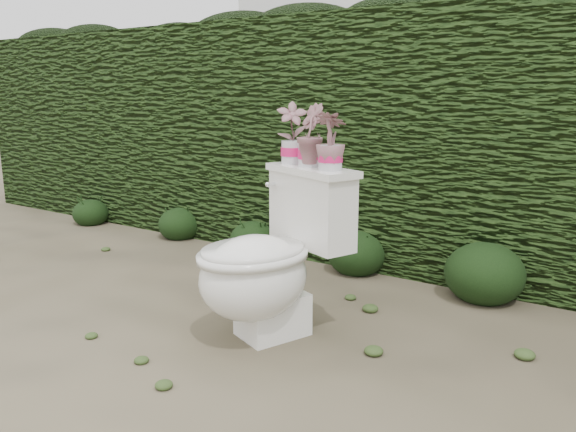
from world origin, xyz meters
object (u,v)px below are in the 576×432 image
Objects in this scene: potted_plant_left at (292,134)px; potted_plant_center at (310,137)px; potted_plant_right at (331,143)px; toilet at (269,263)px.

potted_plant_left is 1.02× the size of potted_plant_center.
potted_plant_center is at bearing -59.23° from potted_plant_left.
potted_plant_right is (0.14, -0.06, -0.02)m from potted_plant_center.
potted_plant_center is 1.14× the size of potted_plant_right.
potted_plant_left is at bearing 123.58° from toilet.
toilet is at bearing 127.82° from potted_plant_center.
toilet is 0.61m from potted_plant_right.
potted_plant_center is (0.07, 0.23, 0.56)m from toilet.
potted_plant_left is at bearing 33.62° from potted_plant_center.
potted_plant_left is 1.16× the size of potted_plant_right.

